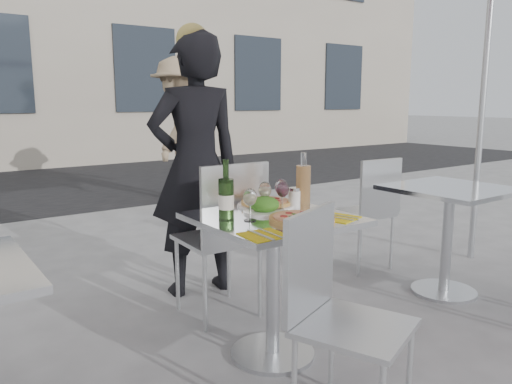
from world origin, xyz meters
TOP-DOWN VIEW (x-y plane):
  - ground at (0.00, 0.00)m, footprint 80.00×80.00m
  - street_asphalt at (0.00, 6.50)m, footprint 24.00×5.00m
  - main_table at (0.00, 0.00)m, footprint 0.72×0.72m
  - side_table_right at (1.50, 0.00)m, footprint 0.72×0.72m
  - chair_far at (0.04, 0.52)m, footprint 0.46×0.47m
  - chair_near at (-0.14, -0.58)m, footprint 0.53×0.54m
  - side_chair_rfar at (1.44, 0.65)m, footprint 0.43×0.44m
  - woman_diner at (0.13, 1.04)m, footprint 0.70×0.51m
  - pedestrian_b at (1.53, 4.08)m, footprint 1.31×1.39m
  - pizza_near at (0.05, -0.15)m, footprint 0.32×0.32m
  - pizza_far at (0.11, 0.21)m, footprint 0.31×0.31m
  - salad_plate at (0.01, 0.08)m, footprint 0.22×0.22m
  - wine_bottle at (-0.24, 0.06)m, footprint 0.07×0.08m
  - carafe at (0.30, 0.12)m, footprint 0.08×0.08m
  - sugar_shaker at (0.22, 0.10)m, footprint 0.06×0.06m
  - wineglass_white_a at (-0.15, -0.01)m, footprint 0.07×0.07m
  - wineglass_white_b at (0.03, 0.11)m, footprint 0.07×0.07m
  - wineglass_red_a at (0.11, 0.07)m, footprint 0.07×0.07m
  - wineglass_red_b at (0.15, 0.13)m, footprint 0.07×0.07m
  - napkin_left at (-0.26, -0.27)m, footprint 0.19×0.20m
  - napkin_right at (0.23, -0.22)m, footprint 0.23×0.23m

SIDE VIEW (x-z plane):
  - ground at x=0.00m, z-range 0.00..0.00m
  - street_asphalt at x=0.00m, z-range 0.00..0.00m
  - side_chair_rfar at x=1.44m, z-range 0.08..0.97m
  - chair_near at x=-0.14m, z-range 0.08..0.97m
  - main_table at x=0.00m, z-range 0.16..0.91m
  - side_table_right at x=1.50m, z-range 0.16..0.91m
  - chair_far at x=0.04m, z-range 0.09..1.06m
  - napkin_left at x=-0.26m, z-range 0.75..0.76m
  - napkin_right at x=0.23m, z-range 0.75..0.76m
  - pizza_near at x=0.05m, z-range 0.75..0.77m
  - pizza_far at x=0.11m, z-range 0.75..0.78m
  - salad_plate at x=0.01m, z-range 0.74..0.83m
  - sugar_shaker at x=0.22m, z-range 0.75..0.86m
  - wineglass_white_a at x=-0.15m, z-range 0.78..0.94m
  - wineglass_white_b at x=0.03m, z-range 0.78..0.94m
  - wineglass_red_a at x=0.11m, z-range 0.78..0.94m
  - wineglass_red_b at x=0.15m, z-range 0.78..0.94m
  - wine_bottle at x=-0.24m, z-range 0.72..1.01m
  - carafe at x=0.30m, z-range 0.72..1.01m
  - woman_diner at x=0.13m, z-range 0.00..1.76m
  - pedestrian_b at x=1.53m, z-range 0.00..1.89m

